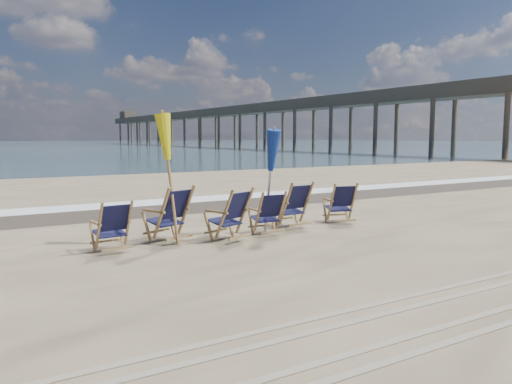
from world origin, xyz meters
TOP-DOWN VIEW (x-y plane):
  - surf_foam at (0.00, 8.30)m, footprint 200.00×1.40m
  - wet_sand_strip at (0.00, 6.80)m, footprint 200.00×2.60m
  - tire_tracks at (0.00, -2.80)m, footprint 80.00×1.30m
  - beach_chair_0 at (-2.66, 2.17)m, footprint 0.66×0.73m
  - beach_chair_1 at (-1.41, 2.52)m, footprint 0.94×0.99m
  - beach_chair_2 at (-0.37, 2.01)m, footprint 0.89×0.94m
  - beach_chair_3 at (0.50, 2.02)m, footprint 0.64×0.71m
  - beach_chair_4 at (1.47, 2.44)m, footprint 0.72×0.80m
  - beach_chair_5 at (2.70, 2.28)m, footprint 0.80×0.85m
  - umbrella_yellow at (-1.81, 2.26)m, footprint 0.30×0.30m
  - umbrella_blue at (0.36, 2.27)m, footprint 0.30×0.30m
  - fishing_pier at (38.00, 74.00)m, footprint 4.40×140.00m

SIDE VIEW (x-z plane):
  - wet_sand_strip at x=0.00m, z-range 0.00..0.00m
  - surf_foam at x=0.00m, z-range 0.00..0.01m
  - tire_tracks at x=0.00m, z-range 0.00..0.01m
  - beach_chair_3 at x=0.50m, z-range 0.00..0.93m
  - beach_chair_0 at x=-2.66m, z-range 0.00..0.94m
  - beach_chair_5 at x=2.70m, z-range 0.00..0.98m
  - beach_chair_2 at x=-0.37m, z-range 0.00..1.05m
  - beach_chair_4 at x=1.47m, z-range 0.00..1.06m
  - beach_chair_1 at x=-1.41m, z-range 0.00..1.11m
  - umbrella_blue at x=0.36m, z-range 0.57..2.75m
  - umbrella_yellow at x=-1.81m, z-range 0.67..3.11m
  - fishing_pier at x=38.00m, z-range 0.00..9.30m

